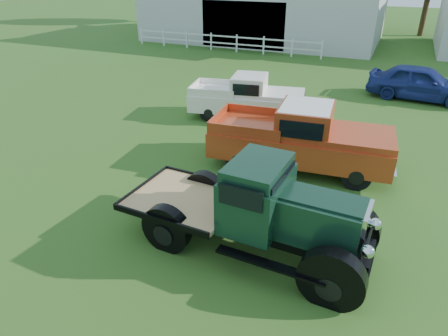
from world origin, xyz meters
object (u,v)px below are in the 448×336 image
at_px(vintage_flatbed, 252,206).
at_px(white_pickup, 247,97).
at_px(red_pickup, 300,137).
at_px(misc_car_blue, 421,83).

bearing_deg(vintage_flatbed, white_pickup, 114.39).
relative_size(vintage_flatbed, red_pickup, 0.98).
bearing_deg(red_pickup, misc_car_blue, 64.05).
distance_m(vintage_flatbed, white_pickup, 8.44).
bearing_deg(white_pickup, red_pickup, -59.57).
distance_m(vintage_flatbed, misc_car_blue, 13.81).
height_order(red_pickup, white_pickup, red_pickup).
relative_size(red_pickup, white_pickup, 1.19).
bearing_deg(red_pickup, white_pickup, 125.68).
bearing_deg(misc_car_blue, red_pickup, 165.55).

